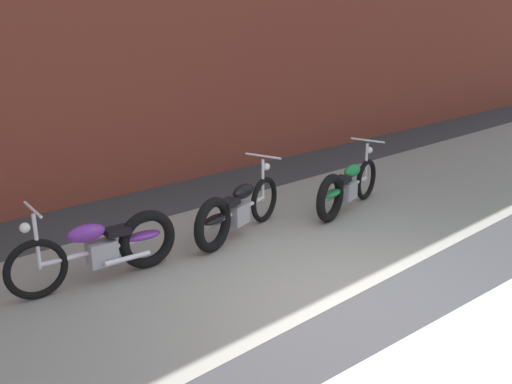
# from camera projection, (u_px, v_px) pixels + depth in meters

# --- Properties ---
(ground_plane) EXTENTS (80.00, 80.00, 0.00)m
(ground_plane) POSITION_uv_depth(u_px,v_px,m) (348.00, 299.00, 5.96)
(ground_plane) COLOR #38383A
(sidewalk_slab) EXTENTS (36.00, 3.50, 0.01)m
(sidewalk_slab) POSITION_uv_depth(u_px,v_px,m) (242.00, 251.00, 7.19)
(sidewalk_slab) COLOR gray
(sidewalk_slab) RESTS_ON ground
(brick_building_wall) EXTENTS (36.00, 0.50, 5.54)m
(brick_building_wall) POSITION_uv_depth(u_px,v_px,m) (99.00, 27.00, 8.79)
(brick_building_wall) COLOR brown
(brick_building_wall) RESTS_ON ground
(motorcycle_purple) EXTENTS (2.01, 0.59, 1.03)m
(motorcycle_purple) POSITION_uv_depth(u_px,v_px,m) (108.00, 247.00, 6.33)
(motorcycle_purple) COLOR black
(motorcycle_purple) RESTS_ON ground
(motorcycle_black) EXTENTS (1.95, 0.80, 1.03)m
(motorcycle_black) POSITION_uv_depth(u_px,v_px,m) (234.00, 211.00, 7.48)
(motorcycle_black) COLOR black
(motorcycle_black) RESTS_ON ground
(motorcycle_green) EXTENTS (1.98, 0.72, 1.03)m
(motorcycle_green) POSITION_uv_depth(u_px,v_px,m) (345.00, 188.00, 8.52)
(motorcycle_green) COLOR black
(motorcycle_green) RESTS_ON ground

